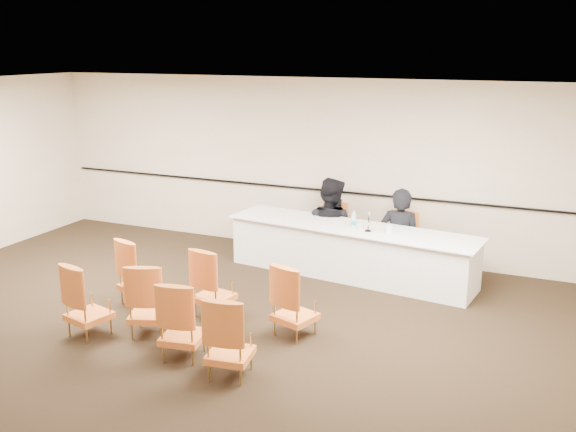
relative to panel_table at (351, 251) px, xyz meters
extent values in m
plane|color=black|center=(-1.18, -2.96, -0.40)|extent=(10.00, 10.00, 0.00)
plane|color=white|center=(-1.18, -2.96, 2.60)|extent=(10.00, 10.00, 0.00)
cube|color=#F5E3C0|center=(-1.18, 1.04, 1.10)|extent=(10.00, 0.04, 3.00)
cube|color=black|center=(-1.18, 1.00, 0.70)|extent=(9.80, 0.04, 0.03)
imported|color=black|center=(0.65, 0.51, 0.05)|extent=(0.68, 0.46, 1.83)
imported|color=black|center=(-0.58, 0.66, 0.04)|extent=(1.07, 0.91, 1.92)
cube|color=silver|center=(0.50, -0.07, 0.40)|extent=(0.33, 0.27, 0.00)
cylinder|color=silver|center=(0.17, -0.11, 0.45)|extent=(0.08, 0.08, 0.10)
cylinder|color=white|center=(0.64, -0.15, 0.47)|extent=(0.11, 0.11, 0.14)
camera|label=1|loc=(2.89, -9.14, 3.11)|focal=40.00mm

